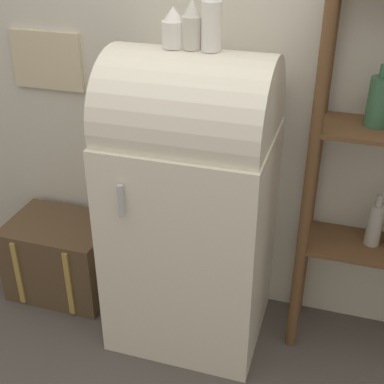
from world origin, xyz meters
The scene contains 8 objects.
ground_plane centered at (0.00, 0.00, 0.00)m, with size 12.00×12.00×0.00m, color #4C4742.
wall_back centered at (0.00, 0.57, 1.35)m, with size 7.00×0.09×2.70m.
refrigerator centered at (0.00, 0.24, 0.76)m, with size 0.73×0.66×1.46m.
suitcase_trunk centered at (-0.78, 0.31, 0.22)m, with size 0.56×0.42×0.44m.
shelf_unit centered at (0.81, 0.38, 0.98)m, with size 0.61×0.31×1.74m.
vase_left centered at (-0.08, 0.25, 1.54)m, with size 0.09×0.09×0.16m.
vase_center centered at (0.00, 0.25, 1.55)m, with size 0.09×0.09×0.19m.
vase_right centered at (0.08, 0.24, 1.60)m, with size 0.08×0.08×0.29m.
Camera 1 is at (0.64, -1.82, 2.01)m, focal length 50.00 mm.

